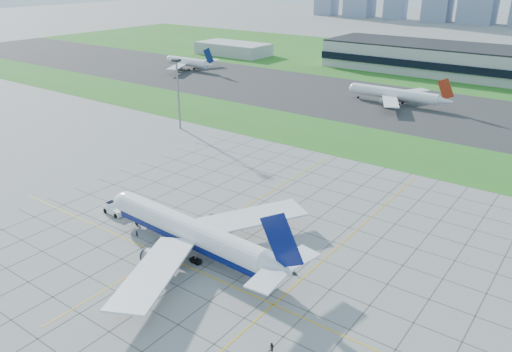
{
  "coord_description": "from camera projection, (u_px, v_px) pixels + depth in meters",
  "views": [
    {
      "loc": [
        58.73,
        -63.08,
        55.81
      ],
      "look_at": [
        -9.86,
        30.84,
        7.0
      ],
      "focal_mm": 35.0,
      "sensor_mm": 36.0,
      "label": 1
    }
  ],
  "objects": [
    {
      "name": "light_mast",
      "position": [
        178.0,
        85.0,
        180.72
      ],
      "size": [
        2.5,
        2.5,
        25.6
      ],
      "color": "gray",
      "rests_on": "ground"
    },
    {
      "name": "service_block",
      "position": [
        233.0,
        49.0,
        342.35
      ],
      "size": [
        50.0,
        25.0,
        8.0
      ],
      "primitive_type": "cube",
      "color": "#B7B7B2",
      "rests_on": "ground"
    },
    {
      "name": "airliner",
      "position": [
        191.0,
        232.0,
        104.37
      ],
      "size": [
        53.26,
        53.86,
        16.75
      ],
      "rotation": [
        0.0,
        0.0,
        -0.05
      ],
      "color": "white",
      "rests_on": "ground"
    },
    {
      "name": "apron_markings",
      "position": [
        241.0,
        245.0,
        108.53
      ],
      "size": [
        120.0,
        130.0,
        0.03
      ],
      "color": "#474744",
      "rests_on": "ground"
    },
    {
      "name": "grass_median",
      "position": [
        383.0,
        147.0,
        167.52
      ],
      "size": [
        700.0,
        35.0,
        0.04
      ],
      "primitive_type": "cube",
      "color": "#2E671D",
      "rests_on": "ground"
    },
    {
      "name": "crew_near",
      "position": [
        137.0,
        234.0,
        111.29
      ],
      "size": [
        0.63,
        0.68,
        1.57
      ],
      "primitive_type": "imported",
      "rotation": [
        0.0,
        0.0,
        0.97
      ],
      "color": "black",
      "rests_on": "ground"
    },
    {
      "name": "pushback_tug",
      "position": [
        114.0,
        209.0,
        122.08
      ],
      "size": [
        9.32,
        3.55,
        2.58
      ],
      "rotation": [
        0.0,
        0.0,
        -0.05
      ],
      "color": "white",
      "rests_on": "ground"
    },
    {
      "name": "grass_far",
      "position": [
        496.0,
        71.0,
        290.38
      ],
      "size": [
        700.0,
        145.0,
        0.04
      ],
      "primitive_type": "cube",
      "color": "#2E671D",
      "rests_on": "ground"
    },
    {
      "name": "distant_jet_0",
      "position": [
        189.0,
        62.0,
        291.81
      ],
      "size": [
        34.56,
        42.66,
        14.08
      ],
      "color": "white",
      "rests_on": "ground"
    },
    {
      "name": "asphalt_taxiway",
      "position": [
        436.0,
        112.0,
        208.47
      ],
      "size": [
        700.0,
        75.0,
        0.04
      ],
      "primitive_type": "cube",
      "color": "#383838",
      "rests_on": "ground"
    },
    {
      "name": "distant_jet_1",
      "position": [
        396.0,
        94.0,
        218.32
      ],
      "size": [
        44.32,
        42.66,
        14.08
      ],
      "color": "white",
      "rests_on": "ground"
    },
    {
      "name": "crew_far",
      "position": [
        272.0,
        348.0,
        77.89
      ],
      "size": [
        1.07,
        0.98,
        1.79
      ],
      "primitive_type": "imported",
      "rotation": [
        0.0,
        0.0,
        -0.43
      ],
      "color": "#2A271C",
      "rests_on": "ground"
    },
    {
      "name": "ground",
      "position": [
        205.0,
        267.0,
        100.51
      ],
      "size": [
        1400.0,
        1400.0,
        0.0
      ],
      "primitive_type": "plane",
      "color": "gray",
      "rests_on": "ground"
    }
  ]
}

